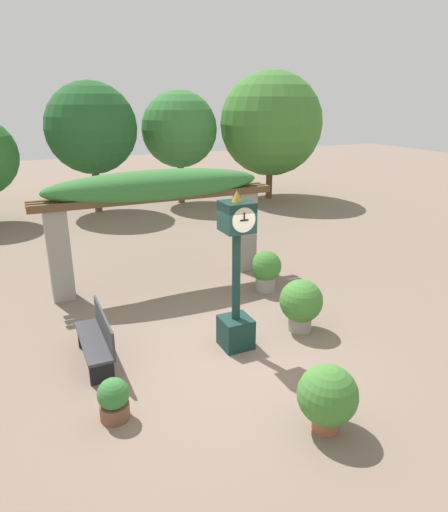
{
  "coord_description": "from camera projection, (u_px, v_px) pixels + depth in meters",
  "views": [
    {
      "loc": [
        -2.92,
        -6.25,
        4.23
      ],
      "look_at": [
        0.3,
        0.75,
        1.56
      ],
      "focal_mm": 32.0,
      "sensor_mm": 36.0,
      "label": 1
    }
  ],
  "objects": [
    {
      "name": "tree_line",
      "position": [
        144.0,
        131.0,
        17.71
      ],
      "size": [
        18.4,
        4.63,
        5.4
      ],
      "color": "brown",
      "rests_on": "ground"
    },
    {
      "name": "potted_plant_near_right",
      "position": [
        327.0,
        396.0,
        6.0
      ],
      "size": [
        0.81,
        0.81,
        0.95
      ],
      "color": "#9E563D",
      "rests_on": "ground"
    },
    {
      "name": "park_bench",
      "position": [
        97.0,
        339.0,
        7.6
      ],
      "size": [
        0.42,
        1.56,
        0.89
      ],
      "rotation": [
        0.0,
        0.0,
        -1.57
      ],
      "color": "#38383D",
      "rests_on": "ground"
    },
    {
      "name": "pedestal_clock",
      "position": [
        236.0,
        280.0,
        7.82
      ],
      "size": [
        0.53,
        0.55,
        2.84
      ],
      "color": "#14332D",
      "rests_on": "ground"
    },
    {
      "name": "potted_plant_far_left",
      "position": [
        301.0,
        303.0,
        8.63
      ],
      "size": [
        0.82,
        0.82,
        1.02
      ],
      "color": "gray",
      "rests_on": "ground"
    },
    {
      "name": "ground_plane",
      "position": [
        226.0,
        356.0,
        7.9
      ],
      "size": [
        60.0,
        60.0,
        0.0
      ],
      "primitive_type": "plane",
      "color": "#7F6B5B"
    },
    {
      "name": "pergola",
      "position": [
        157.0,
        196.0,
        10.43
      ],
      "size": [
        5.59,
        1.07,
        2.72
      ],
      "color": "gray",
      "rests_on": "ground"
    },
    {
      "name": "potted_plant_far_right",
      "position": [
        114.0,
        399.0,
        6.28
      ],
      "size": [
        0.44,
        0.44,
        0.62
      ],
      "color": "brown",
      "rests_on": "ground"
    },
    {
      "name": "potted_plant_near_left",
      "position": [
        266.0,
        269.0,
        10.45
      ],
      "size": [
        0.71,
        0.71,
        0.96
      ],
      "color": "gray",
      "rests_on": "ground"
    }
  ]
}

